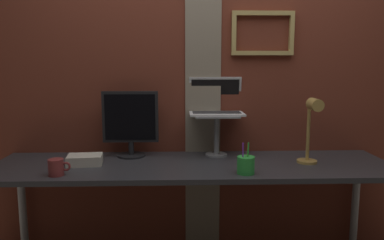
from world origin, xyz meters
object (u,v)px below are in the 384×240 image
pen_cup (246,165)px  coffee_mug (56,167)px  monitor (131,120)px  laptop (216,103)px  desk_lamp (312,124)px

pen_cup → coffee_mug: (-1.02, 0.00, -0.00)m
monitor → laptop: size_ratio=1.21×
desk_lamp → coffee_mug: 1.46m
desk_lamp → coffee_mug: (-1.43, -0.16, -0.20)m
monitor → desk_lamp: bearing=-12.8°
laptop → desk_lamp: 0.62m
monitor → pen_cup: size_ratio=2.41×
pen_cup → coffee_mug: pen_cup is taller
laptop → pen_cup: 0.57m
laptop → coffee_mug: bearing=-152.1°
monitor → coffee_mug: size_ratio=3.50×
laptop → coffee_mug: (-0.90, -0.48, -0.29)m
monitor → laptop: 0.56m
desk_lamp → coffee_mug: desk_lamp is taller
desk_lamp → coffee_mug: size_ratio=3.31×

